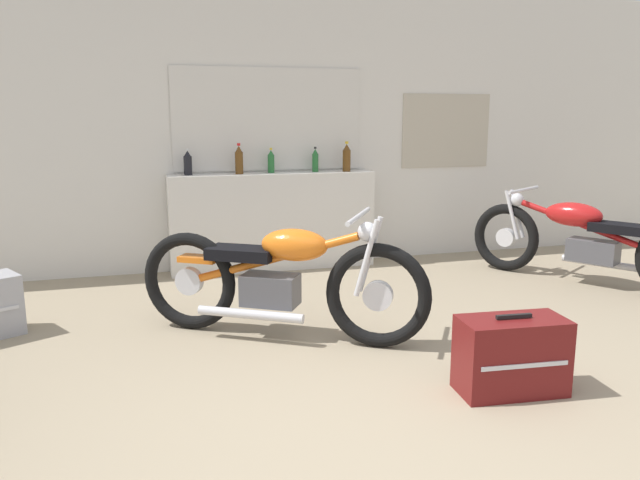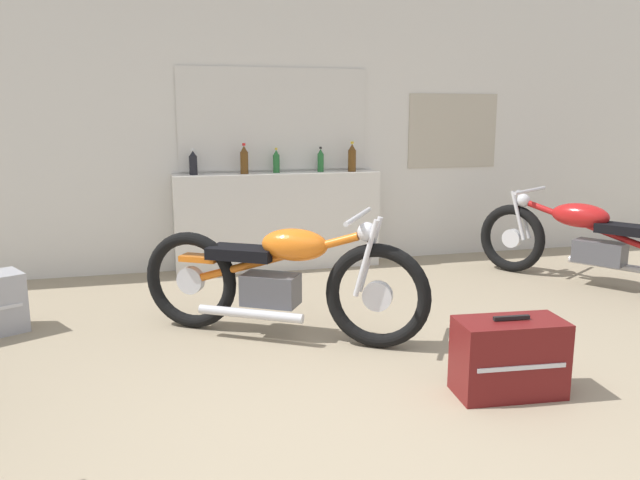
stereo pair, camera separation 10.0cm
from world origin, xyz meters
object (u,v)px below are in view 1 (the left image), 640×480
(bottle_leftmost, at_px, (188,163))
(motorcycle_red, at_px, (586,240))
(bottle_center, at_px, (271,162))
(motorcycle_orange, at_px, (279,278))
(bottle_right_center, at_px, (315,161))
(bottle_left_center, at_px, (239,160))
(hard_case_darkred, at_px, (511,356))
(bottle_rightmost, at_px, (347,158))

(bottle_leftmost, bearing_deg, motorcycle_red, -21.97)
(bottle_leftmost, relative_size, bottle_center, 1.02)
(motorcycle_red, xyz_separation_m, motorcycle_orange, (-2.99, -0.61, 0.02))
(bottle_right_center, height_order, motorcycle_red, bottle_right_center)
(bottle_left_center, relative_size, bottle_center, 1.21)
(motorcycle_orange, relative_size, hard_case_darkred, 2.97)
(motorcycle_orange, bearing_deg, bottle_rightmost, 59.69)
(bottle_right_center, relative_size, bottle_rightmost, 0.83)
(bottle_leftmost, distance_m, hard_case_darkred, 3.64)
(bottle_leftmost, height_order, bottle_center, bottle_leftmost)
(bottle_left_center, xyz_separation_m, bottle_right_center, (0.78, 0.04, -0.02))
(bottle_center, relative_size, hard_case_darkred, 0.40)
(bottle_center, height_order, hard_case_darkred, bottle_center)
(bottle_center, distance_m, bottle_rightmost, 0.77)
(bottle_center, bearing_deg, bottle_left_center, -171.57)
(hard_case_darkred, bearing_deg, bottle_leftmost, 114.73)
(motorcycle_red, bearing_deg, bottle_center, 151.77)
(bottle_right_center, relative_size, hard_case_darkred, 0.41)
(bottle_right_center, bearing_deg, hard_case_darkred, -86.13)
(bottle_rightmost, bearing_deg, bottle_right_center, 168.78)
(bottle_left_center, distance_m, motorcycle_red, 3.31)
(bottle_leftmost, height_order, bottle_right_center, same)
(bottle_rightmost, height_order, motorcycle_red, bottle_rightmost)
(bottle_rightmost, bearing_deg, motorcycle_orange, -120.31)
(bottle_leftmost, bearing_deg, bottle_center, 1.56)
(bottle_leftmost, bearing_deg, hard_case_darkred, -65.27)
(bottle_left_center, relative_size, hard_case_darkred, 0.48)
(bottle_leftmost, xyz_separation_m, motorcycle_orange, (0.43, -1.99, -0.65))
(bottle_right_center, bearing_deg, bottle_rightmost, -11.22)
(bottle_center, height_order, bottle_right_center, bottle_right_center)
(motorcycle_orange, bearing_deg, bottle_right_center, 67.64)
(bottle_rightmost, distance_m, motorcycle_red, 2.38)
(bottle_left_center, bearing_deg, motorcycle_red, -24.76)
(motorcycle_red, relative_size, hard_case_darkred, 3.10)
(bottle_leftmost, relative_size, bottle_right_center, 1.00)
(bottle_right_center, bearing_deg, bottle_left_center, -177.06)
(hard_case_darkred, bearing_deg, bottle_center, 101.70)
(bottle_right_center, bearing_deg, bottle_leftmost, -179.37)
(motorcycle_red, bearing_deg, bottle_right_center, 147.18)
(bottle_right_center, bearing_deg, motorcycle_red, -32.82)
(bottle_rightmost, relative_size, motorcycle_red, 0.16)
(bottle_leftmost, distance_m, bottle_center, 0.81)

